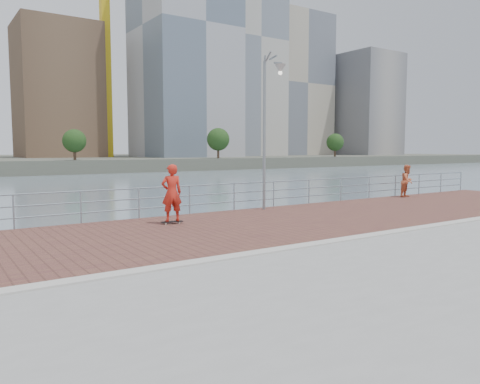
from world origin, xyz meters
TOP-DOWN VIEW (x-y plane):
  - water at (0.00, 0.00)m, footprint 400.00×400.00m
  - seawall at (0.00, -5.00)m, footprint 40.00×24.00m
  - brick_lane at (0.00, 3.60)m, footprint 40.00×6.80m
  - curb at (0.00, 0.00)m, footprint 40.00×0.40m
  - guardrail at (0.00, 7.00)m, footprint 39.06×0.06m
  - street_lamp at (4.24, 6.06)m, footprint 0.44×1.29m
  - skateboard at (-0.59, 5.19)m, footprint 0.74×0.30m
  - skateboarder at (-0.59, 5.19)m, footprint 0.76×0.57m
  - bystander at (13.38, 6.29)m, footprint 0.90×0.75m
  - tower_crane at (27.36, 104.00)m, footprint 47.00×2.00m
  - skyline at (28.56, 104.16)m, footprint 233.00×41.00m
  - shoreline_trees at (5.95, 77.00)m, footprint 144.37×4.85m

SIDE VIEW (x-z plane):
  - water at x=0.00m, z-range -2.00..-2.00m
  - seawall at x=0.00m, z-range -2.00..0.00m
  - brick_lane at x=0.00m, z-range 0.00..0.02m
  - curb at x=0.00m, z-range 0.00..0.06m
  - skateboard at x=-0.59m, z-range 0.04..0.13m
  - guardrail at x=0.00m, z-range 0.13..1.25m
  - bystander at x=13.38m, z-range 0.02..1.69m
  - skateboarder at x=-0.59m, z-range 0.10..2.01m
  - shoreline_trees at x=5.95m, z-range 1.08..7.55m
  - street_lamp at x=4.24m, z-range 1.28..7.36m
  - skyline at x=28.56m, z-range -8.45..57.91m
  - tower_crane at x=27.36m, z-range 8.15..58.85m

